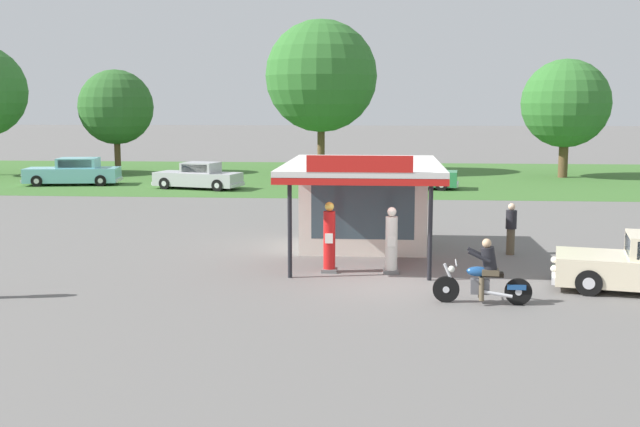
# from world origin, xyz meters

# --- Properties ---
(ground_plane) EXTENTS (300.00, 300.00, 0.00)m
(ground_plane) POSITION_xyz_m (0.00, 0.00, 0.00)
(ground_plane) COLOR slate
(grass_verge_strip) EXTENTS (120.00, 24.00, 0.01)m
(grass_verge_strip) POSITION_xyz_m (0.00, 30.00, 0.00)
(grass_verge_strip) COLOR #3D6B2D
(grass_verge_strip) RESTS_ON ground
(service_station_kiosk) EXTENTS (4.70, 6.93, 3.39)m
(service_station_kiosk) POSITION_xyz_m (-0.58, 4.53, 1.72)
(service_station_kiosk) COLOR silver
(service_station_kiosk) RESTS_ON ground
(gas_pump_nearside) EXTENTS (0.44, 0.44, 2.01)m
(gas_pump_nearside) POSITION_xyz_m (-1.45, 1.06, 0.92)
(gas_pump_nearside) COLOR slate
(gas_pump_nearside) RESTS_ON ground
(gas_pump_offside) EXTENTS (0.44, 0.44, 1.88)m
(gas_pump_offside) POSITION_xyz_m (0.30, 1.06, 0.86)
(gas_pump_offside) COLOR slate
(gas_pump_offside) RESTS_ON ground
(motorcycle_with_rider) EXTENTS (2.34, 0.70, 1.58)m
(motorcycle_with_rider) POSITION_xyz_m (2.47, -2.12, 0.65)
(motorcycle_with_rider) COLOR black
(motorcycle_with_rider) RESTS_ON ground
(parked_car_back_row_centre_left) EXTENTS (5.25, 2.91, 1.50)m
(parked_car_back_row_centre_left) POSITION_xyz_m (-10.30, 21.97, 0.67)
(parked_car_back_row_centre_left) COLOR #B7B7BC
(parked_car_back_row_centre_left) RESTS_ON ground
(parked_car_back_row_right) EXTENTS (5.71, 2.70, 1.59)m
(parked_car_back_row_right) POSITION_xyz_m (-18.12, 23.47, 0.73)
(parked_car_back_row_right) COLOR #7AC6D1
(parked_car_back_row_right) RESTS_ON ground
(parked_car_back_row_centre) EXTENTS (5.47, 2.35, 1.58)m
(parked_car_back_row_centre) POSITION_xyz_m (1.63, 23.10, 0.72)
(parked_car_back_row_centre) COLOR #2D844C
(parked_car_back_row_centre) RESTS_ON ground
(bystander_standing_back_lot) EXTENTS (0.34, 0.34, 1.64)m
(bystander_standing_back_lot) POSITION_xyz_m (4.09, 4.09, 0.86)
(bystander_standing_back_lot) COLOR brown
(bystander_standing_back_lot) RESTS_ON ground
(tree_oak_far_right) EXTENTS (5.65, 5.65, 7.59)m
(tree_oak_far_right) POSITION_xyz_m (11.53, 30.52, 4.61)
(tree_oak_far_right) COLOR brown
(tree_oak_far_right) RESTS_ON ground
(tree_oak_right) EXTENTS (7.58, 7.58, 10.39)m
(tree_oak_right) POSITION_xyz_m (-4.29, 32.35, 6.48)
(tree_oak_right) COLOR brown
(tree_oak_right) RESTS_ON ground
(tree_oak_far_left) EXTENTS (5.03, 5.03, 7.04)m
(tree_oak_far_left) POSITION_xyz_m (-18.09, 30.71, 4.44)
(tree_oak_far_left) COLOR brown
(tree_oak_far_left) RESTS_ON ground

